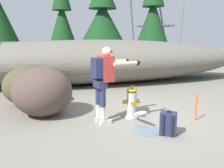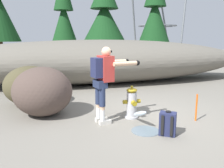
{
  "view_description": "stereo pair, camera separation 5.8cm",
  "coord_description": "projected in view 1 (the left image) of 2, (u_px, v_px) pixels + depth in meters",
  "views": [
    {
      "loc": [
        -2.02,
        -4.79,
        1.79
      ],
      "look_at": [
        -0.59,
        0.32,
        0.75
      ],
      "focal_mm": 37.49,
      "sensor_mm": 36.0,
      "label": 1
    },
    {
      "loc": [
        -1.96,
        -4.8,
        1.79
      ],
      "look_at": [
        -0.59,
        0.32,
        0.75
      ],
      "focal_mm": 37.49,
      "sensor_mm": 36.0,
      "label": 2
    }
  ],
  "objects": [
    {
      "name": "ground_plane",
      "position": [
        140.0,
        118.0,
        5.41
      ],
      "size": [
        56.0,
        56.0,
        0.04
      ],
      "primitive_type": "cube",
      "color": "slate"
    },
    {
      "name": "dirt_embankment",
      "position": [
        99.0,
        61.0,
        9.48
      ],
      "size": [
        12.96,
        3.2,
        1.74
      ],
      "primitive_type": "ellipsoid",
      "color": "#666056",
      "rests_on": "ground_plane"
    },
    {
      "name": "fire_hydrant",
      "position": [
        132.0,
        103.0,
        5.3
      ],
      "size": [
        0.41,
        0.36,
        0.74
      ],
      "color": "#B2B2B7",
      "rests_on": "ground_plane"
    },
    {
      "name": "hydrant_water_jet",
      "position": [
        142.0,
        119.0,
        4.76
      ],
      "size": [
        0.56,
        0.96,
        0.43
      ],
      "color": "silver",
      "rests_on": "ground_plane"
    },
    {
      "name": "utility_worker",
      "position": [
        105.0,
        76.0,
        4.86
      ],
      "size": [
        1.03,
        0.65,
        1.62
      ],
      "rotation": [
        0.0,
        0.0,
        0.22
      ],
      "color": "beige",
      "rests_on": "ground_plane"
    },
    {
      "name": "spare_backpack",
      "position": [
        168.0,
        124.0,
        4.38
      ],
      "size": [
        0.36,
        0.36,
        0.47
      ],
      "rotation": [
        0.0,
        0.0,
        0.97
      ],
      "color": "#23284C",
      "rests_on": "ground_plane"
    },
    {
      "name": "boulder_large",
      "position": [
        42.0,
        92.0,
        5.42
      ],
      "size": [
        1.9,
        1.88,
        1.15
      ],
      "primitive_type": "ellipsoid",
      "rotation": [
        0.0,
        0.0,
        2.53
      ],
      "color": "#4D3E37",
      "rests_on": "ground_plane"
    },
    {
      "name": "boulder_mid",
      "position": [
        29.0,
        86.0,
        6.3
      ],
      "size": [
        1.64,
        1.56,
        1.07
      ],
      "primitive_type": "ellipsoid",
      "rotation": [
        0.0,
        0.0,
        4.96
      ],
      "color": "#49432B",
      "rests_on": "ground_plane"
    },
    {
      "name": "pine_tree_left",
      "position": [
        62.0,
        17.0,
        14.86
      ],
      "size": [
        1.91,
        1.91,
        5.96
      ],
      "color": "#47331E",
      "rests_on": "ground_plane"
    },
    {
      "name": "pine_tree_center",
      "position": [
        103.0,
        15.0,
        15.56
      ],
      "size": [
        2.89,
        2.89,
        5.89
      ],
      "color": "#47331E",
      "rests_on": "ground_plane"
    },
    {
      "name": "pine_tree_right",
      "position": [
        153.0,
        13.0,
        15.43
      ],
      "size": [
        2.25,
        2.25,
        6.41
      ],
      "color": "#47331E",
      "rests_on": "ground_plane"
    },
    {
      "name": "survey_stake",
      "position": [
        196.0,
        107.0,
        5.13
      ],
      "size": [
        0.04,
        0.04,
        0.6
      ],
      "primitive_type": "cylinder",
      "color": "#E55914",
      "rests_on": "ground_plane"
    }
  ]
}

